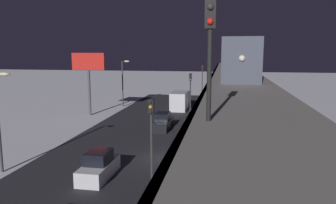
{
  "coord_description": "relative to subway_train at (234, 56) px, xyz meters",
  "views": [
    {
      "loc": [
        -5.22,
        25.98,
        9.16
      ],
      "look_at": [
        1.98,
        -15.21,
        2.52
      ],
      "focal_mm": 34.44,
      "sensor_mm": 36.0,
      "label": 1
    }
  ],
  "objects": [
    {
      "name": "ground_plane",
      "position": [
        6.42,
        15.86,
        -8.56
      ],
      "size": [
        240.0,
        240.0,
        0.0
      ],
      "primitive_type": "plane",
      "color": "white"
    },
    {
      "name": "avenue_asphalt",
      "position": [
        11.46,
        15.86,
        -8.56
      ],
      "size": [
        11.0,
        81.11,
        0.01
      ],
      "primitive_type": "cube",
      "color": "#28282D",
      "rests_on": "ground_plane"
    },
    {
      "name": "elevated_railway",
      "position": [
        0.09,
        15.86,
        -2.68
      ],
      "size": [
        5.0,
        81.11,
        6.78
      ],
      "color": "gray",
      "rests_on": "ground_plane"
    },
    {
      "name": "subway_train",
      "position": [
        0.0,
        0.0,
        0.0
      ],
      "size": [
        2.94,
        36.87,
        3.4
      ],
      "color": "#4C5160",
      "rests_on": "elevated_railway"
    },
    {
      "name": "rail_signal",
      "position": [
        1.7,
        30.97,
        0.95
      ],
      "size": [
        0.36,
        0.41,
        4.0
      ],
      "color": "black",
      "rests_on": "elevated_railway"
    },
    {
      "name": "sedan_black",
      "position": [
        8.26,
        5.26,
        -7.78
      ],
      "size": [
        1.91,
        4.79,
        1.97
      ],
      "rotation": [
        0.0,
        0.0,
        3.14
      ],
      "color": "black",
      "rests_on": "ground_plane"
    },
    {
      "name": "sedan_white_2",
      "position": [
        10.06,
        20.56,
        -7.76
      ],
      "size": [
        1.8,
        4.48,
        1.97
      ],
      "rotation": [
        0.0,
        0.0,
        3.14
      ],
      "color": "silver",
      "rests_on": "ground_plane"
    },
    {
      "name": "box_truck",
      "position": [
        8.06,
        -8.77,
        -7.22
      ],
      "size": [
        2.4,
        7.4,
        2.8
      ],
      "color": "#2D6038",
      "rests_on": "ground_plane"
    },
    {
      "name": "traffic_light_near",
      "position": [
        5.36,
        23.77,
        -4.37
      ],
      "size": [
        0.32,
        0.44,
        6.4
      ],
      "color": "#2D2D2D",
      "rests_on": "ground_plane"
    },
    {
      "name": "traffic_light_mid",
      "position": [
        5.36,
        1.75,
        -4.37
      ],
      "size": [
        0.32,
        0.44,
        6.4
      ],
      "color": "#2D2D2D",
      "rests_on": "ground_plane"
    },
    {
      "name": "traffic_light_far",
      "position": [
        5.36,
        -20.28,
        -4.37
      ],
      "size": [
        0.32,
        0.44,
        6.4
      ],
      "color": "#2D2D2D",
      "rests_on": "ground_plane"
    },
    {
      "name": "commercial_billboard",
      "position": [
        20.17,
        -1.22,
        -1.73
      ],
      "size": [
        4.8,
        0.36,
        8.9
      ],
      "color": "#4C4C51",
      "rests_on": "ground_plane"
    },
    {
      "name": "street_lamp_near",
      "position": [
        17.53,
        20.86,
        -3.75
      ],
      "size": [
        1.35,
        0.44,
        7.65
      ],
      "color": "#38383D",
      "rests_on": "ground_plane"
    },
    {
      "name": "street_lamp_far",
      "position": [
        17.53,
        -9.14,
        -3.75
      ],
      "size": [
        1.35,
        0.44,
        7.65
      ],
      "color": "#38383D",
      "rests_on": "ground_plane"
    }
  ]
}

